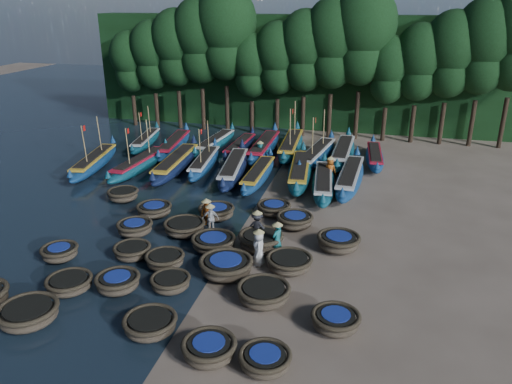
% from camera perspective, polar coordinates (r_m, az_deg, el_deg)
% --- Properties ---
extents(ground, '(120.00, 120.00, 0.00)m').
position_cam_1_polar(ground, '(26.17, -1.80, -4.44)').
color(ground, '#7F6D5D').
rests_on(ground, ground).
extents(foliage_wall, '(40.00, 3.00, 10.00)m').
position_cam_1_polar(foliage_wall, '(47.05, 6.08, 13.42)').
color(foliage_wall, black).
rests_on(foliage_wall, ground).
extents(coracle_1, '(2.53, 2.53, 0.75)m').
position_cam_1_polar(coracle_1, '(20.85, -24.57, -12.52)').
color(coracle_1, '#4B3E2F').
rests_on(coracle_1, ground).
extents(coracle_2, '(2.00, 2.00, 0.67)m').
position_cam_1_polar(coracle_2, '(18.99, -12.00, -14.54)').
color(coracle_2, '#4B3E2F').
rests_on(coracle_2, ground).
extents(coracle_3, '(2.09, 2.09, 0.72)m').
position_cam_1_polar(coracle_3, '(17.53, -5.38, -17.43)').
color(coracle_3, '#4B3E2F').
rests_on(coracle_3, ground).
extents(coracle_4, '(2.07, 2.07, 0.64)m').
position_cam_1_polar(coracle_4, '(17.13, 1.04, -18.61)').
color(coracle_4, '#4B3E2F').
rests_on(coracle_4, ground).
extents(coracle_5, '(2.05, 2.05, 0.64)m').
position_cam_1_polar(coracle_5, '(22.29, -20.56, -9.76)').
color(coracle_5, '#4B3E2F').
rests_on(coracle_5, ground).
extents(coracle_6, '(1.88, 1.88, 0.71)m').
position_cam_1_polar(coracle_6, '(21.68, -15.52, -9.89)').
color(coracle_6, '#4B3E2F').
rests_on(coracle_6, ground).
extents(coracle_7, '(1.80, 1.80, 0.64)m').
position_cam_1_polar(coracle_7, '(21.29, -9.74, -10.14)').
color(coracle_7, '#4B3E2F').
rests_on(coracle_7, ground).
extents(coracle_8, '(2.64, 2.64, 0.75)m').
position_cam_1_polar(coracle_8, '(20.20, 0.88, -11.47)').
color(coracle_8, '#4B3E2F').
rests_on(coracle_8, ground).
extents(coracle_9, '(1.95, 1.95, 0.69)m').
position_cam_1_polar(coracle_9, '(18.98, 9.08, -14.29)').
color(coracle_9, '#4B3E2F').
rests_on(coracle_9, ground).
extents(coracle_10, '(1.87, 1.87, 0.67)m').
position_cam_1_polar(coracle_10, '(24.92, -21.52, -6.42)').
color(coracle_10, '#4B3E2F').
rests_on(coracle_10, ground).
extents(coracle_11, '(1.85, 1.85, 0.67)m').
position_cam_1_polar(coracle_11, '(24.03, -13.95, -6.56)').
color(coracle_11, '#4B3E2F').
rests_on(coracle_11, ground).
extents(coracle_12, '(1.80, 1.80, 0.68)m').
position_cam_1_polar(coracle_12, '(22.96, -10.36, -7.62)').
color(coracle_12, '#4B3E2F').
rests_on(coracle_12, ground).
extents(coracle_13, '(2.93, 2.93, 0.81)m').
position_cam_1_polar(coracle_13, '(21.98, -3.45, -8.44)').
color(coracle_13, '#4B3E2F').
rests_on(coracle_13, ground).
extents(coracle_14, '(2.10, 2.10, 0.69)m').
position_cam_1_polar(coracle_14, '(22.42, 3.84, -8.03)').
color(coracle_14, '#4B3E2F').
rests_on(coracle_14, ground).
extents(coracle_15, '(2.20, 2.20, 0.72)m').
position_cam_1_polar(coracle_15, '(26.26, -13.68, -3.97)').
color(coracle_15, '#4B3E2F').
rests_on(coracle_15, ground).
extents(coracle_16, '(2.44, 2.44, 0.71)m').
position_cam_1_polar(coracle_16, '(25.86, -8.17, -3.99)').
color(coracle_16, '#4B3E2F').
rests_on(coracle_16, ground).
extents(coracle_17, '(2.43, 2.43, 0.70)m').
position_cam_1_polar(coracle_17, '(24.15, -4.88, -5.75)').
color(coracle_17, '#4B3E2F').
rests_on(coracle_17, ground).
extents(coracle_18, '(2.47, 2.47, 0.85)m').
position_cam_1_polar(coracle_18, '(24.06, 0.57, -5.56)').
color(coracle_18, '#4B3E2F').
rests_on(coracle_18, ground).
extents(coracle_19, '(2.12, 2.12, 0.78)m').
position_cam_1_polar(coracle_19, '(24.36, 9.41, -5.60)').
color(coracle_19, '#4B3E2F').
rests_on(coracle_19, ground).
extents(coracle_20, '(1.87, 1.87, 0.72)m').
position_cam_1_polar(coracle_20, '(30.77, -14.96, -0.29)').
color(coracle_20, '#4B3E2F').
rests_on(coracle_20, ground).
extents(coracle_21, '(2.44, 2.44, 0.69)m').
position_cam_1_polar(coracle_21, '(28.26, -11.56, -1.97)').
color(coracle_21, '#4B3E2F').
rests_on(coracle_21, ground).
extents(coracle_22, '(2.41, 2.41, 0.73)m').
position_cam_1_polar(coracle_22, '(27.44, -4.55, -2.26)').
color(coracle_22, '#4B3E2F').
rests_on(coracle_22, ground).
extents(coracle_23, '(2.14, 2.14, 0.67)m').
position_cam_1_polar(coracle_23, '(27.92, 2.05, -1.85)').
color(coracle_23, '#4B3E2F').
rests_on(coracle_23, ground).
extents(coracle_24, '(2.16, 2.16, 0.75)m').
position_cam_1_polar(coracle_24, '(26.37, 4.47, -3.24)').
color(coracle_24, '#4B3E2F').
rests_on(coracle_24, ground).
extents(long_boat_0, '(2.86, 8.30, 3.57)m').
position_cam_1_polar(long_boat_0, '(37.02, -17.99, 3.29)').
color(long_boat_0, navy).
rests_on(long_boat_0, ground).
extents(long_boat_1, '(1.98, 8.14, 3.47)m').
position_cam_1_polar(long_boat_1, '(35.77, -13.11, 3.15)').
color(long_boat_1, '#104E5F').
rests_on(long_boat_1, ground).
extents(long_boat_2, '(2.08, 8.99, 1.59)m').
position_cam_1_polar(long_boat_2, '(35.25, -9.15, 3.26)').
color(long_boat_2, '#101D3E').
rests_on(long_boat_2, ground).
extents(long_boat_3, '(2.18, 7.72, 3.30)m').
position_cam_1_polar(long_boat_3, '(35.41, -5.93, 3.37)').
color(long_boat_3, navy).
rests_on(long_boat_3, ground).
extents(long_boat_4, '(2.60, 8.70, 1.54)m').
position_cam_1_polar(long_boat_4, '(33.84, -2.58, 2.72)').
color(long_boat_4, '#101D3E').
rests_on(long_boat_4, ground).
extents(long_boat_5, '(1.35, 7.67, 1.35)m').
position_cam_1_polar(long_boat_5, '(32.84, 0.26, 2.02)').
color(long_boat_5, navy).
rests_on(long_boat_5, ground).
extents(long_boat_6, '(2.43, 8.75, 1.55)m').
position_cam_1_polar(long_boat_6, '(33.29, 5.03, 2.34)').
color(long_boat_6, '#104E5F').
rests_on(long_boat_6, ground).
extents(long_boat_7, '(2.22, 8.03, 1.42)m').
position_cam_1_polar(long_boat_7, '(31.60, 7.71, 1.08)').
color(long_boat_7, '#104E5F').
rests_on(long_boat_7, ground).
extents(long_boat_8, '(1.91, 8.81, 1.55)m').
position_cam_1_polar(long_boat_8, '(32.64, 10.70, 1.65)').
color(long_boat_8, navy).
rests_on(long_boat_8, ground).
extents(long_boat_9, '(2.45, 7.29, 3.14)m').
position_cam_1_polar(long_boat_9, '(41.84, -12.48, 5.75)').
color(long_boat_9, '#104E5F').
rests_on(long_boat_9, ground).
extents(long_boat_10, '(2.43, 8.29, 1.47)m').
position_cam_1_polar(long_boat_10, '(39.95, -9.37, 5.33)').
color(long_boat_10, navy).
rests_on(long_boat_10, ground).
extents(long_boat_11, '(2.02, 7.93, 1.40)m').
position_cam_1_polar(long_boat_11, '(40.20, -4.69, 5.61)').
color(long_boat_11, '#104E5F').
rests_on(long_boat_11, ground).
extents(long_boat_12, '(1.53, 7.40, 1.30)m').
position_cam_1_polar(long_boat_12, '(39.19, -1.85, 5.20)').
color(long_boat_12, '#101D3E').
rests_on(long_boat_12, ground).
extents(long_boat_13, '(1.71, 9.05, 1.59)m').
position_cam_1_polar(long_boat_13, '(38.68, 0.93, 5.16)').
color(long_boat_13, navy).
rests_on(long_boat_13, ground).
extents(long_boat_14, '(2.06, 9.07, 3.86)m').
position_cam_1_polar(long_boat_14, '(39.16, 4.01, 5.32)').
color(long_boat_14, '#104E5F').
rests_on(long_boat_14, ground).
extents(long_boat_15, '(2.82, 8.70, 3.73)m').
position_cam_1_polar(long_boat_15, '(37.03, 6.94, 4.24)').
color(long_boat_15, navy).
rests_on(long_boat_15, ground).
extents(long_boat_16, '(1.73, 8.97, 1.58)m').
position_cam_1_polar(long_boat_16, '(37.83, 9.91, 4.46)').
color(long_boat_16, '#104E5F').
rests_on(long_boat_16, ground).
extents(long_boat_17, '(1.74, 7.27, 1.28)m').
position_cam_1_polar(long_boat_17, '(37.68, 13.39, 3.94)').
color(long_boat_17, navy).
rests_on(long_boat_17, ground).
extents(fisherman_0, '(0.71, 0.92, 1.88)m').
position_cam_1_polar(fisherman_0, '(22.59, 0.32, -6.28)').
color(fisherman_0, beige).
rests_on(fisherman_0, ground).
extents(fisherman_1, '(0.64, 0.72, 1.85)m').
position_cam_1_polar(fisherman_1, '(23.35, 2.44, -5.25)').
color(fisherman_1, '#176364').
rests_on(fisherman_1, ground).
extents(fisherman_2, '(0.94, 0.87, 1.74)m').
position_cam_1_polar(fisherman_2, '(26.31, -5.66, -2.40)').
color(fisherman_2, '#B45718').
rests_on(fisherman_2, ground).
extents(fisherman_3, '(1.09, 0.69, 1.82)m').
position_cam_1_polar(fisherman_3, '(24.64, 0.14, -3.94)').
color(fisherman_3, black).
rests_on(fisherman_3, ground).
extents(fisherman_4, '(0.93, 0.54, 1.70)m').
position_cam_1_polar(fisherman_4, '(25.75, -5.22, -2.93)').
color(fisherman_4, beige).
rests_on(fisherman_4, ground).
extents(fisherman_5, '(1.50, 0.88, 1.74)m').
position_cam_1_polar(fisherman_5, '(36.75, 0.48, 4.62)').
color(fisherman_5, '#176364').
rests_on(fisherman_5, ground).
extents(fisherman_6, '(0.96, 0.78, 1.90)m').
position_cam_1_polar(fisherman_6, '(32.95, 8.46, 2.57)').
color(fisherman_6, '#B45718').
rests_on(fisherman_6, ground).
extents(tree_0, '(3.68, 3.68, 8.68)m').
position_cam_1_polar(tree_0, '(48.52, -14.19, 14.31)').
color(tree_0, black).
rests_on(tree_0, ground).
extents(tree_1, '(4.09, 4.09, 9.65)m').
position_cam_1_polar(tree_1, '(47.43, -11.72, 15.18)').
color(tree_1, black).
rests_on(tree_1, ground).
extents(tree_2, '(4.51, 4.51, 10.63)m').
position_cam_1_polar(tree_2, '(46.43, -9.11, 16.06)').
color(tree_2, black).
rests_on(tree_2, ground).
extents(tree_3, '(4.92, 4.92, 11.60)m').
position_cam_1_polar(tree_3, '(45.54, -6.37, 16.95)').
color(tree_3, black).
rests_on(tree_3, ground).
extents(tree_4, '(5.34, 5.34, 12.58)m').
position_cam_1_polar(tree_4, '(44.76, -3.50, 17.82)').
color(tree_4, black).
rests_on(tree_4, ground).
extents(tree_5, '(3.68, 3.68, 8.68)m').
position_cam_1_polar(tree_5, '(44.38, -0.49, 14.33)').
color(tree_5, black).
rests_on(tree_5, ground).
extents(tree_6, '(4.09, 4.09, 9.65)m').
position_cam_1_polar(tree_6, '(43.79, 2.53, 15.10)').
color(tree_6, black).
rests_on(tree_6, ground).
extents(tree_7, '(4.51, 4.51, 10.63)m').
position_cam_1_polar(tree_7, '(43.33, 5.64, 15.86)').
color(tree_7, black).
rests_on(tree_7, ground).
extents(tree_8, '(4.92, 4.92, 11.60)m').
position_cam_1_polar(tree_8, '(42.99, 8.84, 16.58)').
color(tree_8, black).
rests_on(tree_8, ground).
extents(tree_9, '(5.34, 5.34, 12.58)m').
position_cam_1_polar(tree_9, '(42.79, 12.10, 17.26)').
color(tree_9, black).
rests_on(tree_9, ground).
extents(tree_10, '(3.68, 3.68, 8.68)m').
position_cam_1_polar(tree_10, '(43.01, 14.95, 13.41)').
color(tree_10, black).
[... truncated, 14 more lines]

